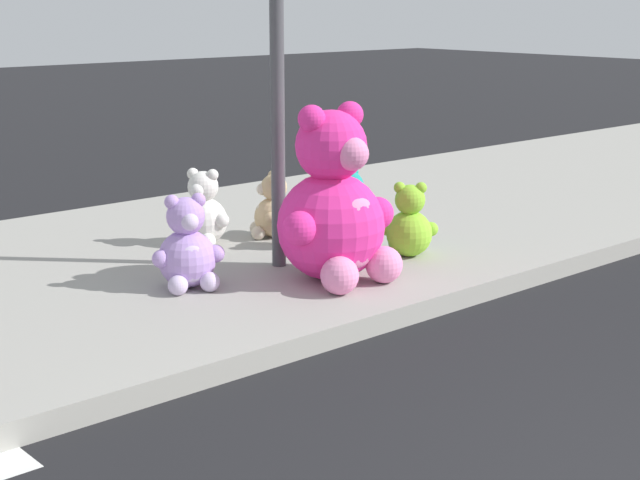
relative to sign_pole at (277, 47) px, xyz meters
The scene contains 8 objects.
sidewalk 2.19m from the sign_pole, 141.29° to the left, with size 28.00×4.40×0.15m, color #9E9B93.
sign_pole is the anchor object (origin of this frame).
plush_pink_large 1.31m from the sign_pole, 84.61° to the right, with size 1.02×0.89×1.32m.
plush_teal 1.61m from the sign_pole, ahead, with size 0.51×0.50×0.70m.
plush_lavender 1.67m from the sign_pole, behind, with size 0.51×0.49×0.69m.
plush_tan 1.75m from the sign_pole, 54.60° to the left, with size 0.42×0.41×0.58m.
plush_white 1.73m from the sign_pole, 93.47° to the left, with size 0.47×0.46×0.66m.
plush_lime 1.82m from the sign_pole, 24.96° to the right, with size 0.44×0.44×0.62m.
Camera 1 is at (-3.65, -1.38, 2.20)m, focal length 54.51 mm.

